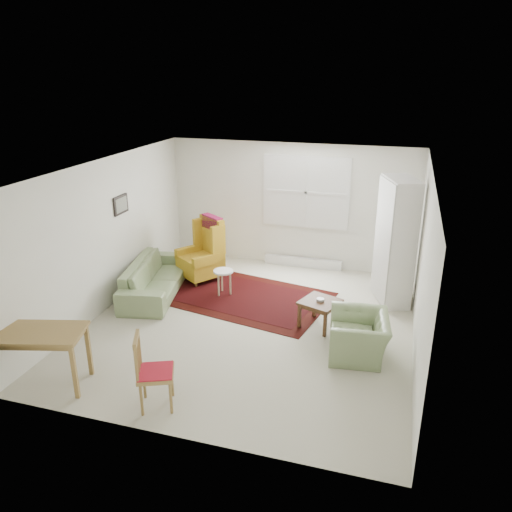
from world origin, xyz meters
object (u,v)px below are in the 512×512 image
(coffee_table, at_px, (320,314))
(stool, at_px, (224,282))
(cabinet, at_px, (396,242))
(wingback_chair, at_px, (199,250))
(sofa, at_px, (155,272))
(desk, at_px, (38,358))
(armchair, at_px, (359,332))
(desk_chair, at_px, (156,371))

(coffee_table, xyz_separation_m, stool, (-1.86, 0.69, 0.01))
(cabinet, bearing_deg, wingback_chair, 161.70)
(sofa, height_order, desk, sofa)
(armchair, bearing_deg, desk_chair, -57.13)
(cabinet, bearing_deg, desk, -157.12)
(sofa, height_order, desk_chair, desk_chair)
(stool, xyz_separation_m, desk, (-1.31, -3.27, 0.15))
(coffee_table, relative_size, stool, 1.16)
(sofa, bearing_deg, cabinet, -88.96)
(sofa, height_order, stool, sofa)
(desk_chair, bearing_deg, cabinet, -57.02)
(armchair, relative_size, cabinet, 0.42)
(coffee_table, distance_m, cabinet, 1.88)
(armchair, bearing_deg, desk, -70.87)
(wingback_chair, relative_size, desk_chair, 1.28)
(wingback_chair, bearing_deg, armchair, 4.22)
(wingback_chair, distance_m, desk_chair, 3.87)
(armchair, distance_m, wingback_chair, 3.72)
(armchair, xyz_separation_m, coffee_table, (-0.67, 0.67, -0.14))
(coffee_table, xyz_separation_m, desk_chair, (-1.53, -2.52, 0.25))
(sofa, xyz_separation_m, wingback_chair, (0.52, 0.81, 0.19))
(desk_chair, bearing_deg, coffee_table, -54.49)
(desk, bearing_deg, sofa, 87.94)
(stool, height_order, desk, desk)
(coffee_table, relative_size, desk, 0.45)
(armchair, bearing_deg, wingback_chair, -127.69)
(sofa, relative_size, coffee_table, 3.78)
(sofa, relative_size, stool, 4.38)
(cabinet, bearing_deg, coffee_table, -148.13)
(sofa, bearing_deg, stool, -87.89)
(coffee_table, bearing_deg, desk_chair, -121.20)
(desk_chair, bearing_deg, stool, -17.41)
(armchair, distance_m, stool, 2.87)
(armchair, distance_m, coffee_table, 0.95)
(sofa, xyz_separation_m, stool, (1.20, 0.29, -0.18))
(sofa, relative_size, desk, 1.68)
(wingback_chair, distance_m, stool, 0.93)
(desk_chair, bearing_deg, desk, 68.54)
(desk_chair, bearing_deg, sofa, 4.36)
(desk, height_order, desk_chair, desk_chair)
(stool, distance_m, desk, 3.52)
(wingback_chair, xyz_separation_m, desk_chair, (1.01, -3.74, -0.13))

